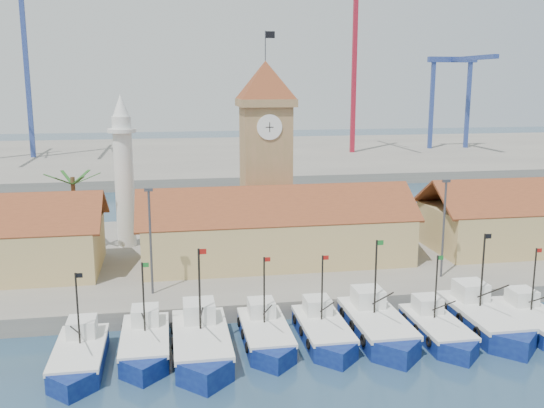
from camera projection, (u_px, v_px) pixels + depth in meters
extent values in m
plane|color=#1D3C4E|center=(327.00, 362.00, 41.92)|extent=(400.00, 400.00, 0.00)
cube|color=gray|center=(269.00, 255.00, 64.93)|extent=(140.00, 32.00, 1.50)
cube|color=gray|center=(210.00, 157.00, 147.90)|extent=(240.00, 80.00, 2.00)
cube|color=#0B1557|center=(80.00, 360.00, 41.28)|extent=(3.25, 7.35, 1.67)
cube|color=#0B1557|center=(72.00, 386.00, 37.73)|extent=(3.25, 3.25, 1.67)
cube|color=silver|center=(79.00, 348.00, 41.11)|extent=(3.31, 7.55, 0.32)
cube|color=silver|center=(82.00, 327.00, 42.74)|extent=(1.95, 2.04, 1.30)
cylinder|color=black|center=(78.00, 310.00, 41.04)|extent=(0.13, 0.13, 5.20)
cube|color=black|center=(79.00, 275.00, 40.60)|extent=(0.46, 0.02, 0.32)
cube|color=#0B1557|center=(145.00, 346.00, 43.31)|extent=(3.29, 7.45, 1.69)
cube|color=#0B1557|center=(144.00, 371.00, 39.71)|extent=(3.29, 3.29, 1.69)
cube|color=silver|center=(145.00, 335.00, 43.14)|extent=(3.36, 7.66, 0.33)
cube|color=silver|center=(145.00, 316.00, 44.79)|extent=(1.98, 2.07, 1.32)
cylinder|color=black|center=(144.00, 298.00, 43.07)|extent=(0.13, 0.13, 5.27)
cube|color=#197226|center=(145.00, 265.00, 42.62)|extent=(0.47, 0.02, 0.33)
cube|color=#0B1557|center=(201.00, 347.00, 43.03)|extent=(3.82, 8.65, 1.97)
cube|color=#0B1557|center=(205.00, 376.00, 38.86)|extent=(3.82, 3.82, 1.97)
cube|color=silver|center=(201.00, 334.00, 42.84)|extent=(3.90, 8.89, 0.38)
cube|color=silver|center=(199.00, 311.00, 44.75)|extent=(2.29, 2.40, 1.53)
cylinder|color=black|center=(200.00, 290.00, 42.76)|extent=(0.15, 0.15, 6.12)
cube|color=#A5140F|center=(203.00, 252.00, 42.24)|extent=(0.55, 0.02, 0.38)
cube|color=#0B1557|center=(265.00, 337.00, 44.87)|extent=(3.26, 7.37, 1.67)
cube|color=#0B1557|center=(274.00, 359.00, 41.31)|extent=(3.26, 3.26, 1.67)
cube|color=silver|center=(265.00, 327.00, 44.70)|extent=(3.32, 7.57, 0.33)
cube|color=silver|center=(261.00, 308.00, 46.33)|extent=(1.95, 2.05, 1.30)
cylinder|color=black|center=(264.00, 291.00, 44.63)|extent=(0.13, 0.13, 5.21)
cube|color=#A5140F|center=(267.00, 259.00, 44.19)|extent=(0.47, 0.02, 0.33)
cube|color=#0B1557|center=(323.00, 334.00, 45.43)|extent=(3.24, 7.33, 1.67)
cube|color=#0B1557|center=(336.00, 356.00, 41.89)|extent=(3.24, 3.24, 1.67)
cube|color=silver|center=(323.00, 324.00, 45.27)|extent=(3.30, 7.53, 0.32)
cube|color=silver|center=(317.00, 306.00, 46.89)|extent=(1.94, 2.04, 1.30)
cylinder|color=black|center=(322.00, 289.00, 45.20)|extent=(0.13, 0.13, 5.18)
cube|color=#A5140F|center=(326.00, 258.00, 44.76)|extent=(0.46, 0.02, 0.32)
cube|color=#0B1557|center=(376.00, 329.00, 46.15)|extent=(3.71, 8.40, 1.91)
cube|color=#0B1557|center=(397.00, 353.00, 42.10)|extent=(3.71, 3.71, 1.91)
cube|color=silver|center=(377.00, 318.00, 45.96)|extent=(3.79, 8.64, 0.37)
cube|color=silver|center=(368.00, 297.00, 47.82)|extent=(2.23, 2.33, 1.49)
cylinder|color=black|center=(375.00, 278.00, 45.88)|extent=(0.15, 0.15, 5.94)
cube|color=#197226|center=(380.00, 243.00, 45.38)|extent=(0.53, 0.02, 0.37)
cube|color=#0B1557|center=(436.00, 332.00, 45.83)|extent=(3.18, 7.18, 1.63)
cube|color=#0B1557|center=(458.00, 353.00, 42.36)|extent=(3.17, 3.17, 1.63)
cube|color=silver|center=(437.00, 322.00, 45.67)|extent=(3.24, 7.38, 0.32)
cube|color=silver|center=(427.00, 304.00, 47.26)|extent=(1.91, 2.00, 1.27)
cylinder|color=black|center=(436.00, 288.00, 45.60)|extent=(0.13, 0.13, 5.08)
cube|color=#197226|center=(441.00, 258.00, 45.17)|extent=(0.45, 0.02, 0.32)
cube|color=#0B1557|center=(482.00, 322.00, 47.50)|extent=(3.78, 8.56, 1.95)
cube|color=#0B1557|center=(513.00, 345.00, 43.37)|extent=(3.78, 3.78, 1.95)
cube|color=silver|center=(483.00, 310.00, 47.31)|extent=(3.86, 8.80, 0.38)
cube|color=silver|center=(471.00, 291.00, 49.20)|extent=(2.27, 2.38, 1.51)
cylinder|color=black|center=(482.00, 271.00, 47.22)|extent=(0.15, 0.15, 6.05)
cube|color=black|center=(488.00, 236.00, 46.71)|extent=(0.54, 0.02, 0.38)
cube|color=#0B1557|center=(533.00, 324.00, 47.35)|extent=(3.24, 7.32, 1.66)
cube|color=silver|center=(534.00, 314.00, 47.19)|extent=(3.30, 7.53, 0.32)
cube|color=silver|center=(522.00, 297.00, 48.81)|extent=(1.94, 2.03, 1.29)
cylinder|color=black|center=(534.00, 280.00, 47.12)|extent=(0.13, 0.13, 5.18)
cube|color=#A5140F|center=(539.00, 250.00, 46.68)|extent=(0.46, 0.02, 0.32)
cube|color=tan|center=(275.00, 238.00, 60.48)|extent=(26.00, 10.00, 4.50)
cube|color=brown|center=(280.00, 206.00, 57.32)|extent=(27.04, 5.13, 3.21)
cube|color=brown|center=(271.00, 196.00, 62.14)|extent=(27.04, 5.13, 3.21)
cube|color=#A47A54|center=(266.00, 177.00, 65.22)|extent=(5.00, 5.00, 15.00)
cube|color=#A47A54|center=(265.00, 102.00, 63.65)|extent=(5.80, 5.80, 0.80)
pyramid|color=brown|center=(265.00, 80.00, 63.19)|extent=(5.80, 5.80, 4.00)
cylinder|color=white|center=(270.00, 127.00, 61.67)|extent=(2.60, 0.15, 2.60)
cube|color=black|center=(270.00, 127.00, 61.59)|extent=(0.08, 0.02, 1.00)
cube|color=black|center=(270.00, 127.00, 61.59)|extent=(0.80, 0.02, 0.08)
cylinder|color=#3F3F44|center=(265.00, 46.00, 62.50)|extent=(0.10, 0.10, 3.00)
cube|color=black|center=(270.00, 35.00, 62.36)|extent=(1.00, 0.03, 0.70)
cylinder|color=silver|center=(124.00, 182.00, 64.72)|extent=(2.00, 2.00, 14.00)
cylinder|color=silver|center=(122.00, 131.00, 63.62)|extent=(3.00, 3.00, 0.40)
cone|color=silver|center=(121.00, 106.00, 63.11)|extent=(1.80, 1.80, 2.40)
cylinder|color=brown|center=(75.00, 215.00, 62.54)|extent=(0.44, 0.44, 8.00)
cube|color=#22571E|center=(87.00, 179.00, 62.02)|extent=(2.80, 0.35, 1.18)
cube|color=#22571E|center=(81.00, 177.00, 63.07)|extent=(1.71, 2.60, 1.18)
cube|color=#22571E|center=(67.00, 177.00, 62.84)|extent=(1.71, 2.60, 1.18)
cube|color=#22571E|center=(58.00, 179.00, 61.55)|extent=(2.80, 0.35, 1.18)
cube|color=#22571E|center=(63.00, 181.00, 60.49)|extent=(1.71, 2.60, 1.18)
cube|color=#22571E|center=(78.00, 181.00, 60.73)|extent=(1.71, 2.60, 1.18)
cylinder|color=#3F3F44|center=(151.00, 242.00, 50.28)|extent=(0.20, 0.20, 9.00)
cube|color=#3F3F44|center=(148.00, 190.00, 49.40)|extent=(0.70, 0.25, 0.25)
cylinder|color=#3F3F44|center=(444.00, 229.00, 54.67)|extent=(0.20, 0.20, 9.00)
cube|color=#3F3F44|center=(446.00, 181.00, 53.80)|extent=(0.70, 0.25, 0.25)
cube|color=#2E438D|center=(27.00, 73.00, 135.14)|extent=(1.00, 1.00, 37.97)
cube|color=#A6192D|center=(354.00, 69.00, 144.72)|extent=(1.00, 1.00, 40.01)
cube|color=#2E438D|center=(432.00, 105.00, 155.14)|extent=(0.90, 0.90, 22.00)
cube|color=#2E438D|center=(468.00, 105.00, 156.83)|extent=(0.90, 0.90, 22.00)
cube|color=#2E438D|center=(452.00, 60.00, 153.70)|extent=(13.00, 1.40, 1.40)
cube|color=#2E438D|center=(472.00, 58.00, 144.05)|extent=(1.40, 22.00, 1.00)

